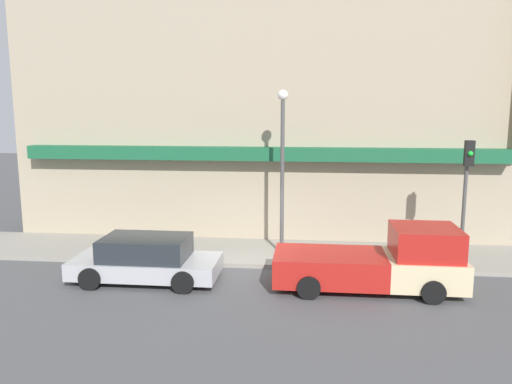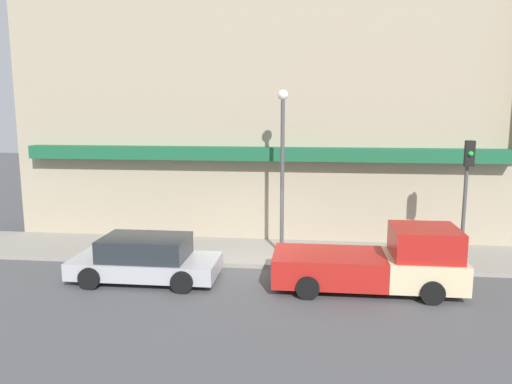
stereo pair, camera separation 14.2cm
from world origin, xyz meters
The scene contains 8 objects.
ground_plane centered at (0.00, 0.00, 0.00)m, with size 80.00×80.00×0.00m, color #4C4C4F.
sidewalk centered at (0.00, 1.64, 0.07)m, with size 36.00×3.27×0.15m.
building centered at (0.02, 4.75, 5.00)m, with size 19.80×3.80×10.12m.
pickup_truck centered at (3.96, -1.48, 0.81)m, with size 5.39×2.21×1.89m.
parked_car centered at (-3.04, -1.48, 0.67)m, with size 4.46×2.12×1.37m.
fire_hydrant centered at (-3.07, 0.66, 0.46)m, with size 0.17×0.17×0.62m.
street_lamp centered at (0.94, 1.41, 3.70)m, with size 0.36×0.36×5.70m.
traffic_light centered at (6.81, 0.49, 2.94)m, with size 0.28×0.42×4.09m.
Camera 2 is at (2.00, -15.69, 5.21)m, focal length 35.00 mm.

